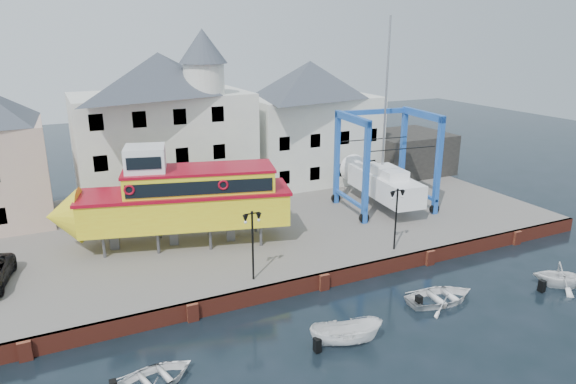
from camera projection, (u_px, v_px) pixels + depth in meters
name	position (u px, v px, depth m)	size (l,w,h in m)	color
ground	(323.00, 289.00, 30.71)	(140.00, 140.00, 0.00)	black
hardstanding	(254.00, 223.00, 40.04)	(44.00, 22.00, 1.00)	#64605D
quay_wall	(323.00, 281.00, 30.65)	(44.00, 0.47, 1.00)	maroon
building_white_main	(165.00, 126.00, 42.36)	(14.00, 8.30, 14.00)	silver
building_white_right	(309.00, 121.00, 48.82)	(12.00, 8.00, 11.20)	silver
shed_dark	(405.00, 152.00, 52.28)	(8.00, 7.00, 4.00)	black
lamp_post_left	(252.00, 228.00, 28.86)	(1.12, 0.32, 4.20)	black
lamp_post_right	(397.00, 204.00, 32.97)	(1.12, 0.32, 4.20)	black
tour_boat	(172.00, 199.00, 33.77)	(16.07, 7.53, 6.81)	#59595E
travel_lift	(379.00, 176.00, 41.94)	(7.50, 10.09, 14.93)	#1445A8
motorboat_a	(345.00, 344.00, 25.32)	(1.37, 3.63, 1.40)	white
motorboat_b	(440.00, 302.00, 29.30)	(3.00, 4.19, 0.87)	white
motorboat_c	(559.00, 286.00, 31.04)	(2.75, 3.19, 1.68)	white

